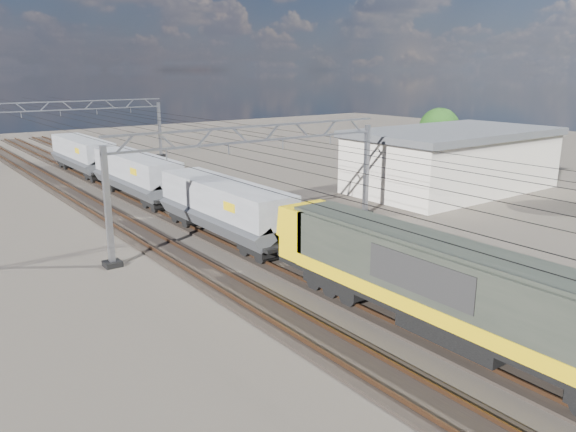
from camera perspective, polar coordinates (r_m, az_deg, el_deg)
ground at (r=33.04m, az=0.76°, el=-3.71°), size 160.00×160.00×0.00m
track_outer_west at (r=29.96m, az=-8.46°, el=-5.68°), size 2.60×140.00×0.30m
track_loco at (r=31.90m, az=-2.11°, el=-4.25°), size 2.60×140.00×0.30m
track_inner_east at (r=34.20m, az=3.43°, el=-2.96°), size 2.60×140.00×0.30m
track_outer_east at (r=36.80m, az=8.22°, el=-1.82°), size 2.60×140.00×0.30m
catenary_gantry_mid at (r=35.23m, az=-3.17°, el=3.99°), size 19.90×0.90×7.11m
catenary_gantry_far at (r=67.98m, az=-20.33°, el=8.24°), size 19.90×0.90×7.11m
overhead_wires at (r=38.32m, az=-6.54°, el=7.57°), size 12.03×140.00×0.53m
locomotive at (r=22.30m, az=17.25°, el=-7.25°), size 2.76×21.10×3.62m
hopper_wagon_lead at (r=35.14m, az=-6.49°, el=1.10°), size 3.38×13.00×3.25m
hopper_wagon_mid at (r=47.74m, az=-15.13°, el=4.26°), size 3.38×13.00×3.25m
hopper_wagon_third at (r=61.04m, az=-20.12°, el=6.04°), size 3.38×13.00×3.25m
industrial_shed at (r=51.95m, az=16.34°, el=5.54°), size 18.60×10.60×5.40m
tree_far at (r=63.03m, az=15.43°, el=8.40°), size 4.92×4.52×6.51m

